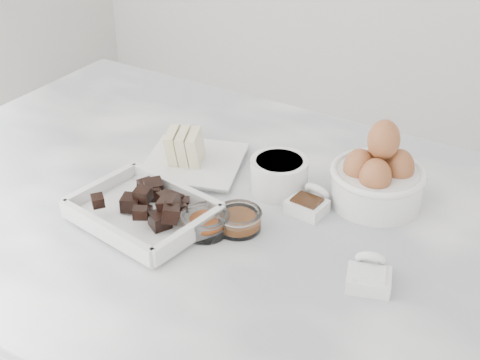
% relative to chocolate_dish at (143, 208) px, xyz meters
% --- Properties ---
extents(marble_slab, '(1.20, 0.80, 0.04)m').
position_rel_chocolate_dish_xyz_m(marble_slab, '(0.08, 0.10, -0.04)').
color(marble_slab, white).
rests_on(marble_slab, cabinet).
extents(chocolate_dish, '(0.23, 0.19, 0.06)m').
position_rel_chocolate_dish_xyz_m(chocolate_dish, '(0.00, 0.00, 0.00)').
color(chocolate_dish, white).
rests_on(chocolate_dish, marble_slab).
extents(butter_plate, '(0.21, 0.21, 0.07)m').
position_rel_chocolate_dish_xyz_m(butter_plate, '(-0.03, 0.18, -0.00)').
color(butter_plate, white).
rests_on(butter_plate, marble_slab).
extents(sugar_ramekin, '(0.10, 0.10, 0.06)m').
position_rel_chocolate_dish_xyz_m(sugar_ramekin, '(0.14, 0.19, 0.01)').
color(sugar_ramekin, white).
rests_on(sugar_ramekin, marble_slab).
extents(egg_bowl, '(0.15, 0.15, 0.15)m').
position_rel_chocolate_dish_xyz_m(egg_bowl, '(0.29, 0.24, 0.02)').
color(egg_bowl, white).
rests_on(egg_bowl, marble_slab).
extents(honey_bowl, '(0.07, 0.07, 0.03)m').
position_rel_chocolate_dish_xyz_m(honey_bowl, '(0.14, 0.06, -0.01)').
color(honey_bowl, white).
rests_on(honey_bowl, marble_slab).
extents(zest_bowl, '(0.08, 0.08, 0.03)m').
position_rel_chocolate_dish_xyz_m(zest_bowl, '(0.10, 0.03, -0.01)').
color(zest_bowl, white).
rests_on(zest_bowl, marble_slab).
extents(vanilla_spoon, '(0.06, 0.08, 0.04)m').
position_rel_chocolate_dish_xyz_m(vanilla_spoon, '(0.21, 0.16, -0.01)').
color(vanilla_spoon, white).
rests_on(vanilla_spoon, marble_slab).
extents(salt_spoon, '(0.07, 0.09, 0.05)m').
position_rel_chocolate_dish_xyz_m(salt_spoon, '(0.36, 0.04, -0.01)').
color(salt_spoon, white).
rests_on(salt_spoon, marble_slab).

